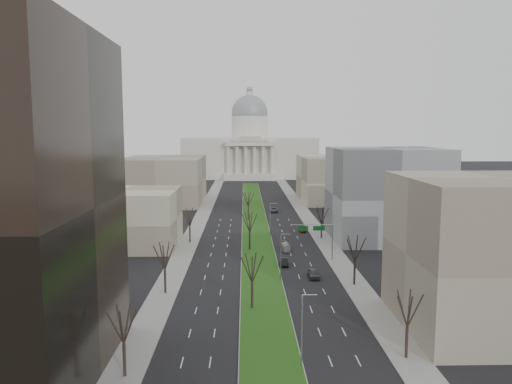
{
  "coord_description": "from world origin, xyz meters",
  "views": [
    {
      "loc": [
        -3.14,
        -37.46,
        28.66
      ],
      "look_at": [
        0.14,
        105.95,
        10.83
      ],
      "focal_mm": 35.0,
      "sensor_mm": 36.0,
      "label": 1
    }
  ],
  "objects": [
    {
      "name": "tree_median_b",
      "position": [
        -2.0,
        80.0,
        7.0
      ],
      "size": [
        5.4,
        5.4,
        9.72
      ],
      "color": "black",
      "rests_on": "ground"
    },
    {
      "name": "mast_arm_signs",
      "position": [
        13.49,
        70.03,
        6.11
      ],
      "size": [
        9.12,
        0.24,
        8.09
      ],
      "color": "gray",
      "rests_on": "ground"
    },
    {
      "name": "tree_right_near",
      "position": [
        17.2,
        22.0,
        6.69
      ],
      "size": [
        5.16,
        5.16,
        9.29
      ],
      "color": "black",
      "rests_on": "ground"
    },
    {
      "name": "sidewalk_left",
      "position": [
        -17.5,
        95.0,
        0.07
      ],
      "size": [
        5.0,
        330.0,
        0.15
      ],
      "primitive_type": "cube",
      "color": "gray",
      "rests_on": "ground"
    },
    {
      "name": "streetlamp_median_b",
      "position": [
        3.76,
        55.0,
        4.81
      ],
      "size": [
        1.9,
        0.2,
        9.16
      ],
      "color": "gray",
      "rests_on": "ground"
    },
    {
      "name": "tree_median_a",
      "position": [
        -2.0,
        40.0,
        7.0
      ],
      "size": [
        5.4,
        5.4,
        9.72
      ],
      "color": "black",
      "rests_on": "ground"
    },
    {
      "name": "streetlamp_median_a",
      "position": [
        3.76,
        20.0,
        4.81
      ],
      "size": [
        1.9,
        0.2,
        9.16
      ],
      "color": "gray",
      "rests_on": "ground"
    },
    {
      "name": "tree_median_c",
      "position": [
        -2.0,
        120.0,
        7.0
      ],
      "size": [
        5.4,
        5.4,
        9.72
      ],
      "color": "black",
      "rests_on": "ground"
    },
    {
      "name": "capitol",
      "position": [
        0.0,
        269.59,
        16.31
      ],
      "size": [
        80.0,
        46.0,
        55.0
      ],
      "color": "beige",
      "rests_on": "ground"
    },
    {
      "name": "tree_right_far",
      "position": [
        17.2,
        92.0,
        6.53
      ],
      "size": [
        5.04,
        5.04,
        9.07
      ],
      "color": "black",
      "rests_on": "ground"
    },
    {
      "name": "streetlamp_median_c",
      "position": [
        3.76,
        95.0,
        4.81
      ],
      "size": [
        1.9,
        0.2,
        9.16
      ],
      "color": "gray",
      "rests_on": "ground"
    },
    {
      "name": "tree_left_near",
      "position": [
        -17.2,
        18.0,
        6.61
      ],
      "size": [
        5.1,
        5.1,
        9.18
      ],
      "color": "black",
      "rests_on": "ground"
    },
    {
      "name": "car_grey_far",
      "position": [
        7.07,
        135.8,
        0.77
      ],
      "size": [
        2.81,
        5.68,
        1.55
      ],
      "primitive_type": "imported",
      "rotation": [
        0.0,
        0.0,
        -0.04
      ],
      "color": "#47494E",
      "rests_on": "ground"
    },
    {
      "name": "building_far_left",
      "position": [
        -35.0,
        160.0,
        9.0
      ],
      "size": [
        30.0,
        40.0,
        18.0
      ],
      "primitive_type": "cube",
      "color": "gray",
      "rests_on": "ground"
    },
    {
      "name": "car_grey_near",
      "position": [
        10.27,
        56.88,
        0.85
      ],
      "size": [
        2.11,
        5.05,
        1.71
      ],
      "primitive_type": "imported",
      "rotation": [
        0.0,
        0.0,
        0.02
      ],
      "color": "#47484E",
      "rests_on": "ground"
    },
    {
      "name": "ground",
      "position": [
        0.0,
        120.0,
        0.0
      ],
      "size": [
        600.0,
        600.0,
        0.0
      ],
      "primitive_type": "plane",
      "color": "black",
      "rests_on": "ground"
    },
    {
      "name": "building_far_right",
      "position": [
        35.0,
        165.0,
        9.0
      ],
      "size": [
        30.0,
        40.0,
        18.0
      ],
      "primitive_type": "cube",
      "color": "gray",
      "rests_on": "ground"
    },
    {
      "name": "sidewalk_right",
      "position": [
        17.5,
        95.0,
        0.07
      ],
      "size": [
        5.0,
        330.0,
        0.15
      ],
      "primitive_type": "cube",
      "color": "gray",
      "rests_on": "ground"
    },
    {
      "name": "car_red",
      "position": [
        13.22,
        101.26,
        0.65
      ],
      "size": [
        2.12,
        4.59,
        1.3
      ],
      "primitive_type": "imported",
      "rotation": [
        0.0,
        0.0,
        -0.07
      ],
      "color": "maroon",
      "rests_on": "ground"
    },
    {
      "name": "median",
      "position": [
        0.0,
        118.99,
        0.1
      ],
      "size": [
        8.0,
        222.03,
        0.2
      ],
      "color": "#999993",
      "rests_on": "ground"
    },
    {
      "name": "tree_left_mid",
      "position": [
        -17.2,
        48.0,
        7.0
      ],
      "size": [
        5.4,
        5.4,
        9.72
      ],
      "color": "black",
      "rests_on": "ground"
    },
    {
      "name": "box_van",
      "position": [
        6.54,
        79.59,
        0.92
      ],
      "size": [
        2.03,
        6.72,
        1.85
      ],
      "primitive_type": "imported",
      "rotation": [
        0.0,
        0.0,
        0.07
      ],
      "color": "silver",
      "rests_on": "ground"
    },
    {
      "name": "tree_right_mid",
      "position": [
        17.2,
        52.0,
        7.16
      ],
      "size": [
        5.52,
        5.52,
        9.94
      ],
      "color": "black",
      "rests_on": "ground"
    },
    {
      "name": "building_beige_left",
      "position": [
        -33.0,
        85.0,
        7.0
      ],
      "size": [
        26.0,
        22.0,
        14.0
      ],
      "primitive_type": "cube",
      "color": "gray",
      "rests_on": "ground"
    },
    {
      "name": "car_black",
      "position": [
        5.2,
        65.91,
        0.76
      ],
      "size": [
        1.72,
        4.65,
        1.52
      ],
      "primitive_type": "imported",
      "rotation": [
        0.0,
        0.0,
        -0.02
      ],
      "color": "black",
      "rests_on": "ground"
    },
    {
      "name": "tree_left_far",
      "position": [
        -17.2,
        88.0,
        6.84
      ],
      "size": [
        5.28,
        5.28,
        9.5
      ],
      "color": "black",
      "rests_on": "ground"
    },
    {
      "name": "building_tan_right",
      "position": [
        33.0,
        32.0,
        11.0
      ],
      "size": [
        26.0,
        24.0,
        22.0
      ],
      "primitive_type": "cube",
      "color": "gray",
      "rests_on": "ground"
    },
    {
      "name": "building_grey_right",
      "position": [
        34.0,
        92.0,
        12.0
      ],
      "size": [
        28.0,
        26.0,
        24.0
      ],
      "primitive_type": "cube",
      "color": "slate",
      "rests_on": "ground"
    }
  ]
}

